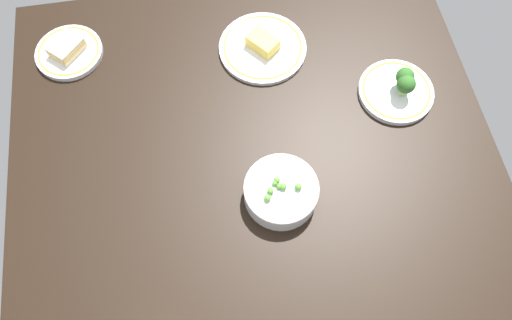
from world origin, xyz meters
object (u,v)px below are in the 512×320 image
at_px(plate_sandwich, 68,51).
at_px(plate_cheese, 263,47).
at_px(bowl_peas, 281,192).
at_px(plate_broccoli, 398,89).

relative_size(plate_sandwich, plate_cheese, 0.75).
bearing_deg(bowl_peas, plate_broccoli, -56.66).
xyz_separation_m(bowl_peas, plate_sandwich, (0.48, 0.47, -0.02)).
relative_size(plate_cheese, plate_broccoli, 1.23).
height_order(bowl_peas, plate_cheese, bowl_peas).
bearing_deg(plate_sandwich, plate_broccoli, -107.68).
relative_size(bowl_peas, plate_sandwich, 0.97).
height_order(bowl_peas, plate_broccoli, plate_broccoli).
distance_m(bowl_peas, plate_sandwich, 0.67).
distance_m(plate_cheese, plate_broccoli, 0.36).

